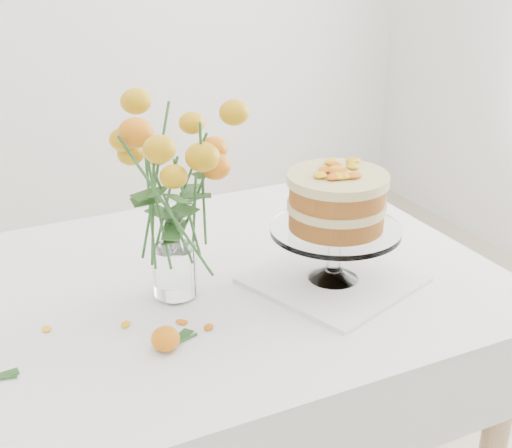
{
  "coord_description": "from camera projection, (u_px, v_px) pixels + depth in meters",
  "views": [
    {
      "loc": [
        -0.41,
        -1.27,
        1.49
      ],
      "look_at": [
        0.17,
        -0.08,
        0.91
      ],
      "focal_mm": 50.0,
      "sensor_mm": 36.0,
      "label": 1
    }
  ],
  "objects": [
    {
      "name": "loose_rose_far",
      "position": [
        166.0,
        339.0,
        1.29
      ],
      "size": [
        0.09,
        0.05,
        0.05
      ],
      "rotation": [
        0.0,
        0.0,
        0.25
      ],
      "color": "orange",
      "rests_on": "table"
    },
    {
      "name": "stray_petal_b",
      "position": [
        182.0,
        322.0,
        1.38
      ],
      "size": [
        0.03,
        0.02,
        0.0
      ],
      "primitive_type": "ellipsoid",
      "color": "#F0B20F",
      "rests_on": "table"
    },
    {
      "name": "napkin",
      "position": [
        333.0,
        280.0,
        1.53
      ],
      "size": [
        0.39,
        0.39,
        0.01
      ],
      "primitive_type": "cube",
      "rotation": [
        0.0,
        0.0,
        0.34
      ],
      "color": "white",
      "rests_on": "table"
    },
    {
      "name": "stray_petal_c",
      "position": [
        209.0,
        327.0,
        1.36
      ],
      "size": [
        0.03,
        0.02,
        0.0
      ],
      "primitive_type": "ellipsoid",
      "color": "#F0B20F",
      "rests_on": "table"
    },
    {
      "name": "cake_stand",
      "position": [
        337.0,
        207.0,
        1.46
      ],
      "size": [
        0.28,
        0.28,
        0.25
      ],
      "rotation": [
        0.0,
        0.0,
        -0.1
      ],
      "color": "white",
      "rests_on": "napkin"
    },
    {
      "name": "stray_petal_a",
      "position": [
        126.0,
        324.0,
        1.37
      ],
      "size": [
        0.03,
        0.02,
        0.0
      ],
      "primitive_type": "ellipsoid",
      "color": "#F0B20F",
      "rests_on": "table"
    },
    {
      "name": "table",
      "position": [
        169.0,
        323.0,
        1.54
      ],
      "size": [
        1.43,
        0.93,
        0.76
      ],
      "color": "tan",
      "rests_on": "ground"
    },
    {
      "name": "stray_petal_d",
      "position": [
        47.0,
        329.0,
        1.36
      ],
      "size": [
        0.03,
        0.02,
        0.0
      ],
      "primitive_type": "ellipsoid",
      "color": "#F0B20F",
      "rests_on": "table"
    },
    {
      "name": "rose_vase",
      "position": [
        170.0,
        177.0,
        1.37
      ],
      "size": [
        0.31,
        0.31,
        0.45
      ],
      "rotation": [
        0.0,
        0.0,
        -0.08
      ],
      "color": "white",
      "rests_on": "table"
    }
  ]
}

